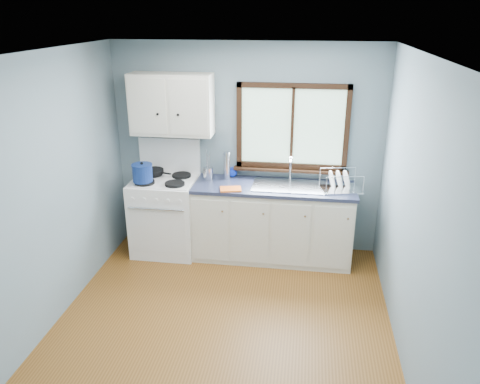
# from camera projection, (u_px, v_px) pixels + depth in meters

# --- Properties ---
(floor) EXTENTS (3.20, 3.60, 0.02)m
(floor) POSITION_uv_depth(u_px,v_px,m) (221.00, 330.00, 4.41)
(floor) COLOR brown
(floor) RESTS_ON ground
(ceiling) EXTENTS (3.20, 3.60, 0.02)m
(ceiling) POSITION_uv_depth(u_px,v_px,m) (216.00, 53.00, 3.49)
(ceiling) COLOR white
(ceiling) RESTS_ON wall_back
(wall_back) EXTENTS (3.20, 0.02, 2.50)m
(wall_back) POSITION_uv_depth(u_px,v_px,m) (247.00, 149.00, 5.62)
(wall_back) COLOR slate
(wall_back) RESTS_ON ground
(wall_front) EXTENTS (3.20, 0.02, 2.50)m
(wall_front) POSITION_uv_depth(u_px,v_px,m) (150.00, 352.00, 2.28)
(wall_front) COLOR slate
(wall_front) RESTS_ON ground
(wall_left) EXTENTS (0.02, 3.60, 2.50)m
(wall_left) POSITION_uv_depth(u_px,v_px,m) (42.00, 198.00, 4.17)
(wall_left) COLOR slate
(wall_left) RESTS_ON ground
(wall_right) EXTENTS (0.02, 3.60, 2.50)m
(wall_right) POSITION_uv_depth(u_px,v_px,m) (417.00, 219.00, 3.74)
(wall_right) COLOR slate
(wall_right) RESTS_ON ground
(gas_range) EXTENTS (0.76, 0.69, 1.36)m
(gas_range) POSITION_uv_depth(u_px,v_px,m) (166.00, 213.00, 5.71)
(gas_range) COLOR white
(gas_range) RESTS_ON floor
(base_cabinets) EXTENTS (1.85, 0.60, 0.88)m
(base_cabinets) POSITION_uv_depth(u_px,v_px,m) (272.00, 225.00, 5.59)
(base_cabinets) COLOR beige
(base_cabinets) RESTS_ON floor
(countertop) EXTENTS (1.89, 0.64, 0.04)m
(countertop) POSITION_uv_depth(u_px,v_px,m) (273.00, 187.00, 5.41)
(countertop) COLOR #1B2136
(countertop) RESTS_ON base_cabinets
(sink) EXTENTS (0.84, 0.46, 0.44)m
(sink) POSITION_uv_depth(u_px,v_px,m) (289.00, 191.00, 5.40)
(sink) COLOR silver
(sink) RESTS_ON countertop
(window) EXTENTS (1.36, 0.10, 1.03)m
(window) POSITION_uv_depth(u_px,v_px,m) (292.00, 133.00, 5.43)
(window) COLOR #9EC6A8
(window) RESTS_ON wall_back
(upper_cabinets) EXTENTS (0.95, 0.35, 0.70)m
(upper_cabinets) POSITION_uv_depth(u_px,v_px,m) (172.00, 104.00, 5.37)
(upper_cabinets) COLOR beige
(upper_cabinets) RESTS_ON wall_back
(skillet) EXTENTS (0.39, 0.31, 0.05)m
(skillet) POSITION_uv_depth(u_px,v_px,m) (154.00, 171.00, 5.67)
(skillet) COLOR black
(skillet) RESTS_ON gas_range
(stockpot) EXTENTS (0.28, 0.28, 0.23)m
(stockpot) POSITION_uv_depth(u_px,v_px,m) (142.00, 173.00, 5.38)
(stockpot) COLOR navy
(stockpot) RESTS_ON gas_range
(utensil_crock) EXTENTS (0.12, 0.12, 0.37)m
(utensil_crock) POSITION_uv_depth(u_px,v_px,m) (208.00, 173.00, 5.57)
(utensil_crock) COLOR silver
(utensil_crock) RESTS_ON countertop
(thermos) EXTENTS (0.10, 0.10, 0.33)m
(thermos) POSITION_uv_depth(u_px,v_px,m) (227.00, 166.00, 5.55)
(thermos) COLOR silver
(thermos) RESTS_ON countertop
(soap_bottle) EXTENTS (0.12, 0.12, 0.27)m
(soap_bottle) POSITION_uv_depth(u_px,v_px,m) (232.00, 167.00, 5.61)
(soap_bottle) COLOR #0A26AF
(soap_bottle) RESTS_ON countertop
(dish_towel) EXTENTS (0.27, 0.22, 0.02)m
(dish_towel) POSITION_uv_depth(u_px,v_px,m) (231.00, 189.00, 5.27)
(dish_towel) COLOR orange
(dish_towel) RESTS_ON countertop
(dish_rack) EXTENTS (0.49, 0.41, 0.23)m
(dish_rack) POSITION_uv_depth(u_px,v_px,m) (340.00, 185.00, 5.26)
(dish_rack) COLOR silver
(dish_rack) RESTS_ON countertop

